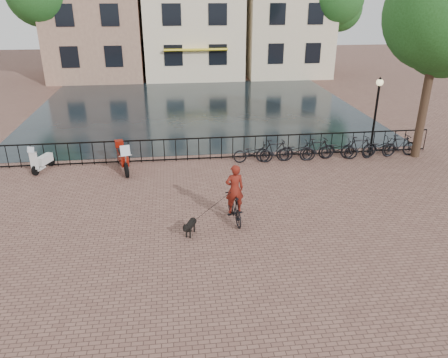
{
  "coord_description": "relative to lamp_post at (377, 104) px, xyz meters",
  "views": [
    {
      "loc": [
        -1.59,
        -10.0,
        6.86
      ],
      "look_at": [
        0.0,
        3.0,
        1.2
      ],
      "focal_mm": 35.0,
      "sensor_mm": 36.0,
      "label": 1
    }
  ],
  "objects": [
    {
      "name": "canal_house_mid",
      "position": [
        -6.7,
        22.4,
        3.52
      ],
      "size": [
        8.0,
        9.5,
        11.8
      ],
      "color": "beige",
      "rests_on": "ground"
    },
    {
      "name": "lamp_post",
      "position": [
        0.0,
        0.0,
        0.0
      ],
      "size": [
        0.3,
        0.3,
        3.45
      ],
      "color": "black",
      "rests_on": "ground"
    },
    {
      "name": "motorcycle",
      "position": [
        -10.88,
        -0.47,
        -1.68
      ],
      "size": [
        0.94,
        2.01,
        1.4
      ],
      "rotation": [
        0.0,
        0.0,
        0.25
      ],
      "color": "maroon",
      "rests_on": "ground"
    },
    {
      "name": "dog",
      "position": [
        -8.4,
        -5.98,
        -2.11
      ],
      "size": [
        0.56,
        0.84,
        0.54
      ],
      "rotation": [
        0.0,
        0.0,
        -0.41
      ],
      "color": "black",
      "rests_on": "ground"
    },
    {
      "name": "parked_bike_3",
      "position": [
        -2.55,
        -0.2,
        -1.88
      ],
      "size": [
        1.71,
        0.69,
        1.0
      ],
      "primitive_type": "imported",
      "rotation": [
        0.0,
        0.0,
        1.71
      ],
      "color": "black",
      "rests_on": "ground"
    },
    {
      "name": "railing",
      "position": [
        -7.2,
        0.4,
        -1.87
      ],
      "size": [
        20.0,
        0.05,
        1.02
      ],
      "color": "black",
      "rests_on": "ground"
    },
    {
      "name": "ground",
      "position": [
        -7.2,
        -7.6,
        -2.38
      ],
      "size": [
        100.0,
        100.0,
        0.0
      ],
      "primitive_type": "plane",
      "color": "brown",
      "rests_on": "ground"
    },
    {
      "name": "cyclist",
      "position": [
        -6.95,
        -5.28,
        -1.51
      ],
      "size": [
        0.77,
        1.71,
        2.27
      ],
      "rotation": [
        0.0,
        0.0,
        3.26
      ],
      "color": "black",
      "rests_on": "ground"
    },
    {
      "name": "tree_near_right",
      "position": [
        2.0,
        -0.3,
        3.6
      ],
      "size": [
        4.48,
        4.48,
        8.24
      ],
      "color": "black",
      "rests_on": "ground"
    },
    {
      "name": "parked_bike_0",
      "position": [
        -5.4,
        -0.2,
        -1.93
      ],
      "size": [
        1.75,
        0.71,
        0.9
      ],
      "primitive_type": "imported",
      "rotation": [
        0.0,
        0.0,
        1.5
      ],
      "color": "black",
      "rests_on": "ground"
    },
    {
      "name": "scooter",
      "position": [
        -14.17,
        -0.02,
        -1.75
      ],
      "size": [
        0.84,
        1.4,
        1.25
      ],
      "rotation": [
        0.0,
        0.0,
        -0.36
      ],
      "color": "silver",
      "rests_on": "ground"
    },
    {
      "name": "parked_bike_2",
      "position": [
        -3.5,
        -0.2,
        -1.93
      ],
      "size": [
        1.75,
        0.71,
        0.9
      ],
      "primitive_type": "imported",
      "rotation": [
        0.0,
        0.0,
        1.51
      ],
      "color": "black",
      "rests_on": "ground"
    },
    {
      "name": "parked_bike_1",
      "position": [
        -4.45,
        -0.2,
        -1.88
      ],
      "size": [
        1.67,
        0.5,
        1.0
      ],
      "primitive_type": "imported",
      "rotation": [
        0.0,
        0.0,
        1.59
      ],
      "color": "black",
      "rests_on": "ground"
    },
    {
      "name": "parked_bike_7",
      "position": [
        1.25,
        -0.2,
        -1.88
      ],
      "size": [
        1.69,
        0.57,
        1.0
      ],
      "primitive_type": "imported",
      "rotation": [
        0.0,
        0.0,
        1.63
      ],
      "color": "black",
      "rests_on": "ground"
    },
    {
      "name": "parked_bike_6",
      "position": [
        0.3,
        -0.2,
        -1.93
      ],
      "size": [
        1.79,
        0.87,
        0.9
      ],
      "primitive_type": "imported",
      "rotation": [
        0.0,
        0.0,
        1.74
      ],
      "color": "black",
      "rests_on": "ground"
    },
    {
      "name": "parked_bike_5",
      "position": [
        -0.65,
        -0.2,
        -1.88
      ],
      "size": [
        1.68,
        0.54,
        1.0
      ],
      "primitive_type": "imported",
      "rotation": [
        0.0,
        0.0,
        1.61
      ],
      "color": "black",
      "rests_on": "ground"
    },
    {
      "name": "canal_water",
      "position": [
        -7.2,
        9.7,
        -2.38
      ],
      "size": [
        20.0,
        20.0,
        0.0
      ],
      "primitive_type": "plane",
      "color": "black",
      "rests_on": "ground"
    },
    {
      "name": "parked_bike_4",
      "position": [
        -1.6,
        -0.2,
        -1.93
      ],
      "size": [
        1.79,
        0.88,
        0.9
      ],
      "primitive_type": "imported",
      "rotation": [
        0.0,
        0.0,
        1.4
      ],
      "color": "black",
      "rests_on": "ground"
    }
  ]
}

